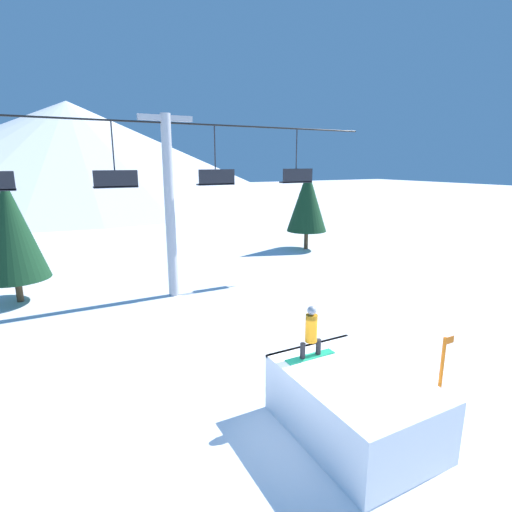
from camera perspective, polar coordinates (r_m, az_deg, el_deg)
The scene contains 8 objects.
ground_plane at distance 10.46m, azimuth 6.20°, elevation -23.34°, with size 220.00×220.00×0.00m, color white.
mountain_ridge at distance 77.74m, azimuth -24.94°, elevation 13.45°, with size 74.25×74.25×16.30m.
snow_ramp at distance 10.13m, azimuth 13.71°, elevation -19.93°, with size 2.61×3.70×1.48m.
snowboarder at distance 10.07m, azimuth 7.88°, elevation -10.74°, with size 1.35×0.29×1.35m.
chairlift at distance 18.72m, azimuth -12.30°, elevation 8.85°, with size 21.51×0.46×8.31m.
pine_tree_near at distance 20.67m, azimuth -31.65°, elevation 3.22°, with size 2.87×2.87×5.59m.
pine_tree_far at distance 29.17m, azimuth 7.33°, elevation 7.88°, with size 2.87×2.87×5.80m.
trail_marker at distance 12.35m, azimuth 25.12°, elevation -13.74°, with size 0.41×0.10×1.65m.
Camera 1 is at (-4.81, -6.91, 6.22)m, focal length 28.00 mm.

